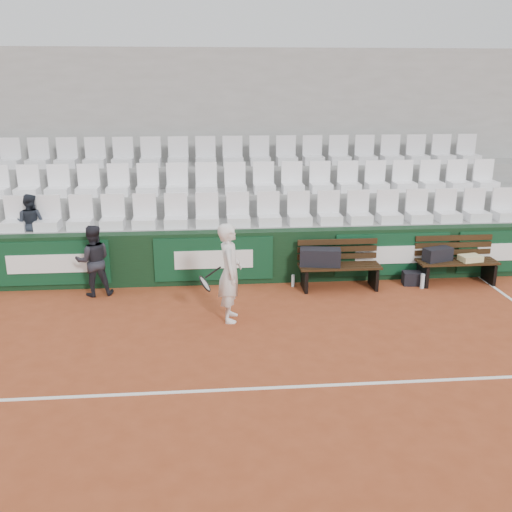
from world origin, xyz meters
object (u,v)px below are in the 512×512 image
Objects in this scene: water_bottle_far at (422,281)px; bench_left at (339,277)px; sports_bag_ground at (414,278)px; water_bottle_near at (293,281)px; sports_bag_left at (320,257)px; sports_bag_right at (438,254)px; bench_right at (456,272)px; spectator_c at (28,200)px; ball_kid at (93,261)px; tennis_player at (230,273)px.

bench_left is at bearing 174.96° from water_bottle_far.
sports_bag_ground is 1.79× the size of water_bottle_near.
sports_bag_left reaches higher than sports_bag_right.
water_bottle_far reaches higher than sports_bag_ground.
bench_right is at bearing -5.41° from sports_bag_right.
bench_left is at bearing -176.57° from sports_bag_right.
spectator_c reaches higher than water_bottle_far.
ball_kid reaches higher than sports_bag_ground.
sports_bag_right is 2.77m from water_bottle_near.
sports_bag_left is 1.37× the size of sports_bag_right.
water_bottle_near is 0.18× the size of ball_kid.
water_bottle_far is (1.91, -0.17, -0.47)m from sports_bag_left.
bench_right is at bearing 0.99° from sports_bag_left.
tennis_player is 4.38m from spectator_c.
bench_left is 0.94× the size of tennis_player.
bench_left is 1.33× the size of spectator_c.
spectator_c is at bearing 169.48° from sports_bag_left.
bench_right is at bearing 17.12° from tennis_player.
bench_left is 4.45m from ball_kid.
water_bottle_far is at bearing 17.27° from tennis_player.
sports_bag_left is 1.80× the size of sports_bag_ground.
spectator_c reaches higher than bench_left.
sports_bag_left is at bearing 168.25° from ball_kid.
bench_left is at bearing -5.07° from sports_bag_left.
spectator_c is (-1.29, 0.97, 0.92)m from ball_kid.
sports_bag_right reaches higher than water_bottle_far.
sports_bag_left is at bearing -177.94° from sports_bag_right.
sports_bag_left reaches higher than bench_right.
sports_bag_left is at bearing 174.93° from bench_left.
water_bottle_near is at bearing 168.82° from bench_left.
sports_bag_left is (-0.36, 0.03, 0.38)m from bench_left.
bench_left is 5.41× the size of water_bottle_far.
sports_bag_ground is at bearing 2.94° from bench_left.
spectator_c is (-7.62, 0.91, 0.99)m from sports_bag_right.
tennis_player reaches higher than ball_kid.
sports_bag_ground is 0.32× the size of ball_kid.
sports_bag_left is 1.88m from sports_bag_ground.
sports_bag_left reaches higher than bench_left.
water_bottle_far is (0.09, -0.21, 0.01)m from sports_bag_ground.
sports_bag_ground is at bearing 1.34° from sports_bag_left.
ball_kid reaches higher than water_bottle_far.
bench_left reaches higher than sports_bag_ground.
spectator_c is at bearing 147.97° from tennis_player.
tennis_player is (-1.24, -1.42, 0.68)m from water_bottle_near.
water_bottle_near is 0.20× the size of spectator_c.
ball_kid is at bearing -178.28° from water_bottle_near.
sports_bag_left reaches higher than sports_bag_ground.
spectator_c reaches higher than bench_right.
sports_bag_right is at bearing -173.47° from spectator_c.
bench_right reaches higher than sports_bag_ground.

